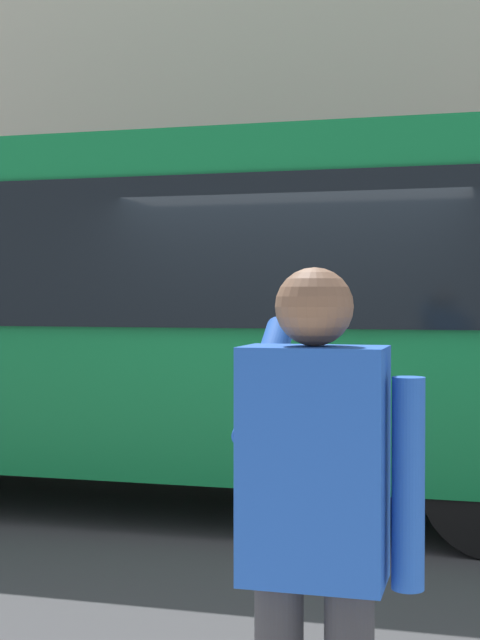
% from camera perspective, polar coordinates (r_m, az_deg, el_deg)
% --- Properties ---
extents(ground_plane, '(60.00, 60.00, 0.00)m').
position_cam_1_polar(ground_plane, '(7.22, 3.87, -12.78)').
color(ground_plane, '#38383A').
extents(building_facade_far, '(28.00, 1.55, 12.00)m').
position_cam_1_polar(building_facade_far, '(14.36, 9.59, 18.44)').
color(building_facade_far, beige).
rests_on(building_facade_far, ground_plane).
extents(red_bus, '(9.05, 2.54, 3.08)m').
position_cam_1_polar(red_bus, '(8.16, -6.24, 0.79)').
color(red_bus, '#0F7238').
rests_on(red_bus, ground_plane).
extents(pedestrian_photographer, '(0.53, 0.52, 1.70)m').
position_cam_1_polar(pedestrian_photographer, '(2.66, 4.69, -12.20)').
color(pedestrian_photographer, '#2D2D33').
rests_on(pedestrian_photographer, sidewalk_curb).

